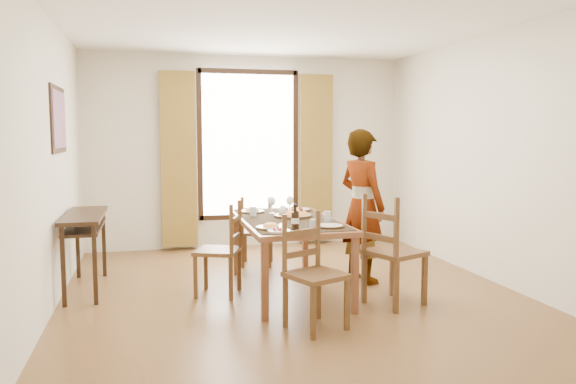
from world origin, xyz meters
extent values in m
plane|color=#472B16|center=(0.00, 0.00, 0.00)|extent=(5.00, 5.00, 0.00)
cube|color=beige|center=(0.00, 2.50, 1.35)|extent=(4.50, 0.10, 2.70)
cube|color=beige|center=(0.00, -2.50, 1.35)|extent=(4.50, 0.10, 2.70)
cube|color=beige|center=(-2.25, 0.00, 1.35)|extent=(0.10, 5.00, 2.70)
cube|color=beige|center=(2.25, 0.00, 1.35)|extent=(0.10, 5.00, 2.70)
cube|color=white|center=(0.00, 0.00, 2.72)|extent=(4.50, 5.00, 0.04)
cube|color=white|center=(0.00, 2.47, 1.45)|extent=(1.30, 0.04, 2.00)
cube|color=olive|center=(-0.98, 2.41, 1.25)|extent=(0.48, 0.10, 2.40)
cube|color=olive|center=(0.98, 2.41, 1.25)|extent=(0.48, 0.10, 2.40)
cube|color=black|center=(-2.24, 0.60, 1.75)|extent=(0.02, 0.86, 0.66)
cube|color=#C14324|center=(-2.23, 0.60, 1.75)|extent=(0.01, 0.76, 0.56)
cube|color=black|center=(-2.03, 0.60, 0.78)|extent=(0.38, 1.20, 0.04)
cube|color=black|center=(-2.03, 0.60, 0.66)|extent=(0.34, 1.10, 0.03)
cube|color=black|center=(-2.17, 0.05, 0.38)|extent=(0.04, 0.04, 0.76)
cube|color=black|center=(-2.17, 1.15, 0.38)|extent=(0.04, 0.04, 0.76)
cube|color=black|center=(-1.89, 0.05, 0.38)|extent=(0.04, 0.04, 0.76)
cube|color=black|center=(-1.89, 1.15, 0.38)|extent=(0.04, 0.04, 0.76)
cube|color=brown|center=(-0.02, 0.03, 0.72)|extent=(0.94, 1.76, 0.05)
cube|color=black|center=(-0.02, 0.03, 0.75)|extent=(0.87, 1.62, 0.01)
cube|color=brown|center=(-0.43, -0.79, 0.35)|extent=(0.06, 0.06, 0.70)
cube|color=brown|center=(-0.43, 0.85, 0.35)|extent=(0.06, 0.06, 0.70)
cube|color=brown|center=(0.39, -0.79, 0.35)|extent=(0.06, 0.06, 0.70)
cube|color=brown|center=(0.39, 0.85, 0.35)|extent=(0.06, 0.06, 0.70)
cube|color=#53391B|center=(-0.73, 0.11, 0.44)|extent=(0.54, 0.54, 0.04)
cube|color=#53391B|center=(-0.83, 0.34, 0.22)|extent=(0.04, 0.04, 0.44)
cube|color=#53391B|center=(-0.50, 0.21, 0.22)|extent=(0.04, 0.04, 0.44)
cube|color=#53391B|center=(-0.96, 0.02, 0.22)|extent=(0.04, 0.04, 0.44)
cube|color=#53391B|center=(-0.63, -0.12, 0.22)|extent=(0.04, 0.04, 0.44)
cube|color=#53391B|center=(-0.49, 0.21, 0.69)|extent=(0.04, 0.04, 0.49)
cube|color=#53391B|center=(-0.62, -0.12, 0.69)|extent=(0.04, 0.04, 0.49)
cube|color=#53391B|center=(-0.56, 0.04, 0.59)|extent=(0.16, 0.34, 0.05)
cube|color=#53391B|center=(-0.56, 0.04, 0.77)|extent=(0.16, 0.34, 0.05)
cube|color=#53391B|center=(-0.10, 1.29, 0.41)|extent=(0.47, 0.47, 0.04)
cube|color=#53391B|center=(0.10, 1.40, 0.20)|extent=(0.04, 0.04, 0.41)
cube|color=#53391B|center=(0.01, 1.09, 0.20)|extent=(0.04, 0.04, 0.41)
cube|color=#53391B|center=(-0.22, 1.49, 0.20)|extent=(0.04, 0.04, 0.41)
cube|color=#53391B|center=(-0.30, 1.17, 0.20)|extent=(0.04, 0.04, 0.41)
cube|color=#53391B|center=(0.01, 1.08, 0.63)|extent=(0.03, 0.03, 0.45)
cube|color=#53391B|center=(-0.31, 1.16, 0.63)|extent=(0.03, 0.03, 0.45)
cube|color=#53391B|center=(-0.15, 1.12, 0.54)|extent=(0.32, 0.11, 0.05)
cube|color=#53391B|center=(-0.15, 1.12, 0.70)|extent=(0.32, 0.11, 0.05)
cube|color=#53391B|center=(-0.06, -1.08, 0.45)|extent=(0.55, 0.55, 0.04)
cube|color=#53391B|center=(-0.15, -1.31, 0.23)|extent=(0.04, 0.04, 0.45)
cube|color=#53391B|center=(-0.30, -0.98, 0.23)|extent=(0.04, 0.04, 0.45)
cube|color=#53391B|center=(0.18, -1.17, 0.23)|extent=(0.04, 0.04, 0.45)
cube|color=#53391B|center=(0.03, -0.84, 0.23)|extent=(0.04, 0.04, 0.45)
cube|color=#53391B|center=(-0.30, -0.97, 0.70)|extent=(0.04, 0.04, 0.50)
cube|color=#53391B|center=(0.03, -0.83, 0.70)|extent=(0.04, 0.04, 0.50)
cube|color=#53391B|center=(-0.14, -0.90, 0.60)|extent=(0.34, 0.17, 0.05)
cube|color=#53391B|center=(-0.14, -0.90, 0.78)|extent=(0.34, 0.17, 0.05)
cube|color=#53391B|center=(0.85, -0.61, 0.50)|extent=(0.61, 0.61, 0.04)
cube|color=#53391B|center=(1.12, -0.71, 0.25)|extent=(0.04, 0.04, 0.50)
cube|color=#53391B|center=(0.75, -0.87, 0.25)|extent=(0.04, 0.04, 0.50)
cube|color=#53391B|center=(0.96, -0.34, 0.25)|extent=(0.04, 0.04, 0.50)
cube|color=#53391B|center=(0.59, -0.50, 0.25)|extent=(0.04, 0.04, 0.50)
cube|color=#53391B|center=(0.74, -0.87, 0.77)|extent=(0.04, 0.04, 0.55)
cube|color=#53391B|center=(0.58, -0.51, 0.77)|extent=(0.04, 0.04, 0.55)
cube|color=#53391B|center=(0.66, -0.69, 0.66)|extent=(0.19, 0.38, 0.06)
cube|color=#53391B|center=(0.66, -0.69, 0.86)|extent=(0.19, 0.38, 0.06)
imported|color=#9B9EA3|center=(0.86, 0.25, 0.83)|extent=(0.90, 0.84, 1.66)
cylinder|color=silver|center=(0.31, -0.23, 0.81)|extent=(0.07, 0.07, 0.10)
cylinder|color=silver|center=(-0.33, 0.30, 0.81)|extent=(0.07, 0.07, 0.10)
cylinder|color=silver|center=(0.04, -0.68, 0.81)|extent=(0.07, 0.07, 0.10)
camera|label=1|loc=(-1.37, -5.40, 1.62)|focal=35.00mm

